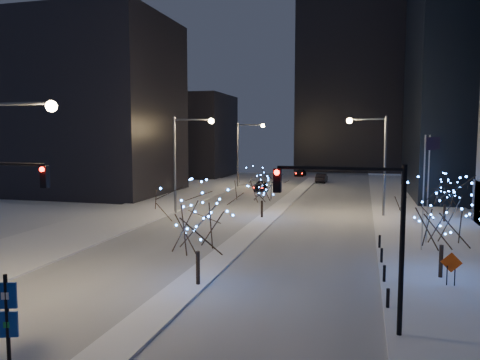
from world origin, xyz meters
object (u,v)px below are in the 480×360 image
(street_lamp_w_mid, at_px, (184,151))
(car_far, at_px, (300,173))
(holiday_tree_plaza_far, at_px, (445,191))
(holiday_tree_plaza_near, at_px, (443,215))
(holiday_tree_median_near, at_px, (197,218))
(street_lamp_w_near, at_px, (4,167))
(car_mid, at_px, (322,178))
(traffic_signal_east, at_px, (362,220))
(car_near, at_px, (261,186))
(street_lamp_w_far, at_px, (244,146))
(holiday_tree_median_far, at_px, (262,186))
(construction_sign, at_px, (451,266))
(wayfinding_sign, at_px, (7,318))
(street_lamp_east, at_px, (376,152))

(street_lamp_w_mid, relative_size, car_far, 2.27)
(street_lamp_w_mid, distance_m, holiday_tree_plaza_far, 25.51)
(street_lamp_w_mid, height_order, holiday_tree_plaza_near, street_lamp_w_mid)
(street_lamp_w_mid, xyz_separation_m, holiday_tree_median_near, (9.44, -22.02, -2.76))
(street_lamp_w_near, relative_size, car_mid, 2.13)
(holiday_tree_plaza_near, bearing_deg, traffic_signal_east, -116.79)
(car_near, bearing_deg, street_lamp_w_near, -100.89)
(street_lamp_w_far, xyz_separation_m, holiday_tree_median_near, (9.44, -47.02, -2.76))
(holiday_tree_median_far, bearing_deg, car_far, 93.07)
(street_lamp_w_mid, bearing_deg, street_lamp_w_far, 90.00)
(car_far, distance_m, holiday_tree_median_near, 69.49)
(construction_sign, bearing_deg, car_far, 109.17)
(street_lamp_w_mid, bearing_deg, car_mid, 72.91)
(car_mid, distance_m, holiday_tree_median_far, 37.00)
(street_lamp_w_near, relative_size, holiday_tree_plaza_far, 2.28)
(holiday_tree_median_near, xyz_separation_m, holiday_tree_plaza_near, (12.80, 4.66, -0.02))
(wayfinding_sign, bearing_deg, holiday_tree_median_far, 69.30)
(street_lamp_w_near, height_order, street_lamp_east, same)
(traffic_signal_east, distance_m, holiday_tree_plaza_far, 28.11)
(car_near, bearing_deg, street_lamp_east, -55.62)
(holiday_tree_median_near, height_order, holiday_tree_plaza_near, holiday_tree_median_near)
(car_far, distance_m, holiday_tree_plaza_far, 50.20)
(holiday_tree_plaza_far, bearing_deg, wayfinding_sign, -118.26)
(street_lamp_w_far, bearing_deg, car_far, 75.31)
(traffic_signal_east, relative_size, wayfinding_sign, 1.88)
(street_lamp_east, height_order, holiday_tree_plaza_near, street_lamp_east)
(traffic_signal_east, distance_m, car_near, 49.19)
(car_mid, height_order, wayfinding_sign, wayfinding_sign)
(holiday_tree_median_near, xyz_separation_m, holiday_tree_median_far, (-1.00, 20.97, -0.54))
(wayfinding_sign, bearing_deg, street_lamp_w_near, 112.92)
(wayfinding_sign, bearing_deg, car_mid, 68.61)
(car_near, distance_m, car_far, 26.52)
(street_lamp_w_near, height_order, car_mid, street_lamp_w_near)
(car_near, height_order, holiday_tree_plaza_far, holiday_tree_plaza_far)
(holiday_tree_plaza_far, xyz_separation_m, construction_sign, (-2.72, -19.87, -1.77))
(street_lamp_east, distance_m, holiday_tree_plaza_near, 20.80)
(street_lamp_w_near, xyz_separation_m, holiday_tree_median_far, (8.44, 23.95, -3.30))
(holiday_tree_median_far, height_order, holiday_tree_plaza_far, holiday_tree_median_far)
(street_lamp_w_mid, distance_m, car_near, 21.95)
(holiday_tree_median_far, distance_m, wayfinding_sign, 32.00)
(street_lamp_east, xyz_separation_m, car_far, (-13.17, 44.31, -5.81))
(street_lamp_w_mid, distance_m, holiday_tree_median_near, 24.12)
(street_lamp_w_mid, xyz_separation_m, holiday_tree_plaza_far, (25.25, 1.07, -3.50))
(street_lamp_w_mid, xyz_separation_m, holiday_tree_median_far, (8.44, -1.05, -3.30))
(car_mid, distance_m, holiday_tree_median_near, 57.90)
(street_lamp_w_near, distance_m, holiday_tree_plaza_far, 36.46)
(street_lamp_w_near, xyz_separation_m, traffic_signal_east, (17.88, -1.00, -1.74))
(holiday_tree_median_near, relative_size, construction_sign, 3.27)
(street_lamp_w_near, bearing_deg, wayfinding_sign, -49.07)
(street_lamp_w_near, bearing_deg, holiday_tree_median_near, 17.50)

